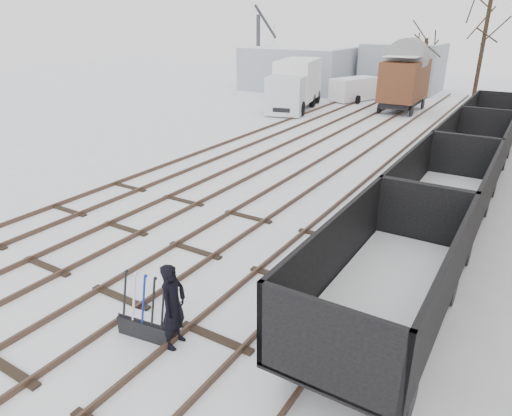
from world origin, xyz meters
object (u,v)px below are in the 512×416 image
(worker, at_px, (174,306))
(box_van_wagon, at_px, (405,79))
(ground_frame, at_px, (147,324))
(crane, at_px, (259,67))
(freight_wagon_a, at_px, (383,295))
(lorry, at_px, (295,84))
(panel_van, at_px, (354,89))

(worker, height_order, box_van_wagon, box_van_wagon)
(ground_frame, height_order, worker, worker)
(box_van_wagon, distance_m, crane, 16.85)
(freight_wagon_a, distance_m, lorry, 27.88)
(worker, distance_m, freight_wagon_a, 4.53)
(box_van_wagon, bearing_deg, lorry, -156.19)
(freight_wagon_a, relative_size, crane, 0.81)
(freight_wagon_a, height_order, crane, crane)
(ground_frame, bearing_deg, box_van_wagon, 86.62)
(crane, bearing_deg, ground_frame, -64.49)
(box_van_wagon, xyz_separation_m, panel_van, (-4.87, 2.74, -1.40))
(panel_van, height_order, crane, crane)
(worker, bearing_deg, panel_van, 6.08)
(panel_van, bearing_deg, lorry, -91.40)
(worker, relative_size, lorry, 0.23)
(worker, height_order, panel_van, worker)
(worker, bearing_deg, box_van_wagon, -1.64)
(freight_wagon_a, bearing_deg, ground_frame, -147.50)
(lorry, bearing_deg, worker, -81.16)
(worker, bearing_deg, freight_wagon_a, -61.48)
(ground_frame, relative_size, lorry, 0.18)
(worker, xyz_separation_m, lorry, (-10.79, 26.53, 0.91))
(ground_frame, xyz_separation_m, lorry, (-10.04, 26.63, 1.61))
(crane, bearing_deg, worker, -63.48)
(ground_frame, relative_size, worker, 0.76)
(panel_van, bearing_deg, ground_frame, -56.06)
(worker, bearing_deg, crane, 20.78)
(freight_wagon_a, distance_m, panel_van, 32.30)
(lorry, relative_size, crane, 1.07)
(lorry, distance_m, crane, 12.21)
(box_van_wagon, distance_m, lorry, 8.22)
(ground_frame, relative_size, crane, 0.19)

